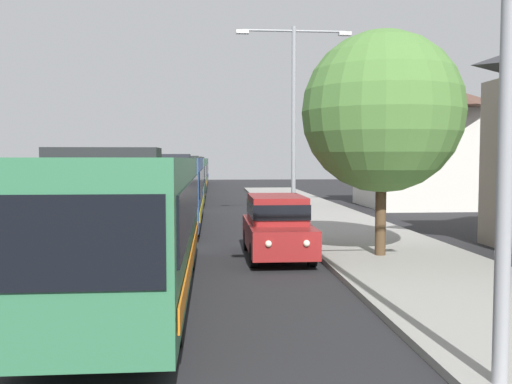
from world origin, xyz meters
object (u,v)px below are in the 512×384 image
bus_second_in_line (174,188)px  streetlamp_mid (294,105)px  bus_rear (197,170)px  roadside_tree (382,112)px  bus_lead (133,220)px  bus_fourth_in_line (194,173)px  bus_middle (187,178)px  white_suv (277,224)px

bus_second_in_line → streetlamp_mid: bearing=-4.7°
bus_rear → roadside_tree: size_ratio=1.64×
bus_lead → bus_fourth_in_line: same height
streetlamp_mid → bus_lead: bearing=-113.2°
roadside_tree → bus_fourth_in_line: bearing=100.3°
streetlamp_mid → roadside_tree: size_ratio=1.32×
bus_middle → streetlamp_mid: size_ratio=1.38×
bus_rear → white_suv: bus_rear is taller
bus_middle → bus_fourth_in_line: (0.00, 14.01, 0.00)m
bus_lead → streetlamp_mid: streetlamp_mid is taller
bus_second_in_line → bus_rear: size_ratio=1.05×
bus_rear → white_suv: 49.95m
bus_second_in_line → bus_rear: bearing=90.0°
bus_lead → roadside_tree: roadside_tree is taller
bus_second_in_line → bus_middle: size_ratio=0.95×
bus_middle → bus_rear: size_ratio=1.11×
bus_lead → bus_fourth_in_line: bearing=90.0°
streetlamp_mid → white_suv: bearing=-102.0°
bus_fourth_in_line → white_suv: (3.70, -36.27, -0.66)m
bus_fourth_in_line → streetlamp_mid: 29.01m
bus_lead → bus_middle: bearing=90.0°
bus_fourth_in_line → roadside_tree: 37.66m
bus_middle → bus_fourth_in_line: same height
bus_middle → white_suv: bus_middle is taller
bus_lead → white_suv: bus_lead is taller
roadside_tree → streetlamp_mid: bearing=98.8°
white_suv → streetlamp_mid: 9.29m
bus_middle → bus_rear: (-0.00, 27.55, -0.00)m
bus_rear → bus_lead: bearing=-90.0°
bus_lead → streetlamp_mid: 14.21m
bus_rear → streetlamp_mid: 42.31m
bus_lead → white_suv: 5.93m
bus_middle → roadside_tree: (6.74, -22.94, 2.71)m
streetlamp_mid → bus_fourth_in_line: bearing=100.8°
bus_second_in_line → bus_middle: 13.81m
bus_rear → roadside_tree: (6.74, -50.49, 2.71)m
streetlamp_mid → bus_middle: bearing=110.7°
bus_middle → bus_fourth_in_line: bearing=90.0°
bus_second_in_line → bus_fourth_in_line: bearing=90.0°
bus_middle → white_suv: size_ratio=2.50×
bus_lead → streetlamp_mid: bearing=66.8°
bus_second_in_line → white_suv: 9.26m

